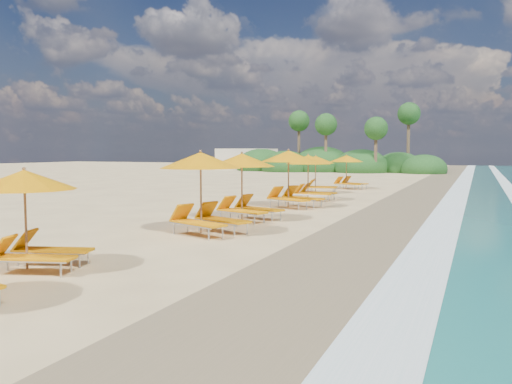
# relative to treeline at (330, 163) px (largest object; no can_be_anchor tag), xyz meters

# --- Properties ---
(ground) EXTENTS (160.00, 160.00, 0.00)m
(ground) POSITION_rel_treeline_xyz_m (9.94, -45.51, -1.00)
(ground) COLOR #D8BB7F
(ground) RESTS_ON ground
(wet_sand) EXTENTS (4.00, 160.00, 0.01)m
(wet_sand) POSITION_rel_treeline_xyz_m (13.94, -45.51, -0.99)
(wet_sand) COLOR #7F6B4B
(wet_sand) RESTS_ON ground
(surf_foam) EXTENTS (4.00, 160.00, 0.01)m
(surf_foam) POSITION_rel_treeline_xyz_m (16.64, -45.51, -0.97)
(surf_foam) COLOR white
(surf_foam) RESTS_ON ground
(station_3) EXTENTS (2.77, 2.70, 2.19)m
(station_3) POSITION_rel_treeline_xyz_m (7.86, -52.67, 0.23)
(station_3) COLOR olive
(station_3) RESTS_ON ground
(station_4) EXTENTS (3.31, 3.26, 2.56)m
(station_4) POSITION_rel_treeline_xyz_m (8.89, -47.02, 0.44)
(station_4) COLOR olive
(station_4) RESTS_ON ground
(station_5) EXTENTS (3.15, 3.06, 2.50)m
(station_5) POSITION_rel_treeline_xyz_m (8.76, -43.71, 0.41)
(station_5) COLOR olive
(station_5) RESTS_ON ground
(station_6) EXTENTS (3.39, 3.35, 2.61)m
(station_6) POSITION_rel_treeline_xyz_m (8.87, -38.98, 0.47)
(station_6) COLOR olive
(station_6) RESTS_ON ground
(station_7) EXTENTS (2.66, 2.49, 2.37)m
(station_7) POSITION_rel_treeline_xyz_m (8.69, -35.46, 0.33)
(station_7) COLOR olive
(station_7) RESTS_ON ground
(station_8) EXTENTS (2.69, 2.55, 2.28)m
(station_8) POSITION_rel_treeline_xyz_m (7.72, -30.91, 0.28)
(station_8) COLOR olive
(station_8) RESTS_ON ground
(station_9) EXTENTS (2.98, 2.94, 2.30)m
(station_9) POSITION_rel_treeline_xyz_m (8.60, -26.90, 0.29)
(station_9) COLOR olive
(station_9) RESTS_ON ground
(treeline) EXTENTS (25.80, 8.80, 9.74)m
(treeline) POSITION_rel_treeline_xyz_m (0.00, 0.00, 0.00)
(treeline) COLOR #163D14
(treeline) RESTS_ON ground
(beach_building) EXTENTS (7.00, 5.00, 2.80)m
(beach_building) POSITION_rel_treeline_xyz_m (-12.06, 2.49, 0.40)
(beach_building) COLOR beige
(beach_building) RESTS_ON ground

